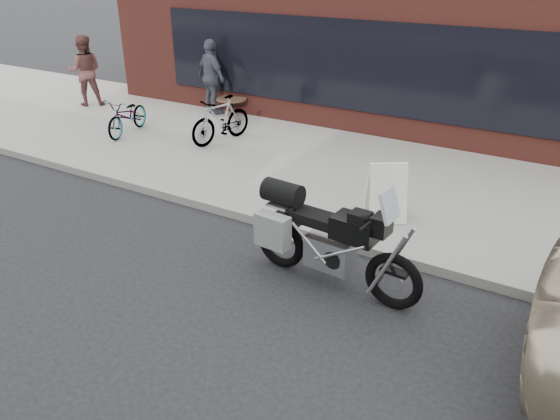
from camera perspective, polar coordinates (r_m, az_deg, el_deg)
name	(u,v)px	position (r m, az deg, el deg)	size (l,w,h in m)	color
ground	(129,416)	(5.81, -15.50, -20.00)	(120.00, 120.00, 0.00)	black
near_sidewalk	(389,176)	(10.88, 11.35, 3.53)	(44.00, 6.00, 0.15)	gray
storefront	(416,18)	(17.48, 14.04, 18.89)	(14.00, 10.07, 4.50)	#57231C
motorcycle	(323,238)	(7.13, 4.47, -2.91)	(2.47, 0.80, 1.56)	black
bicycle_front	(128,116)	(13.35, -15.64, 9.45)	(0.56, 1.60, 0.84)	gray
bicycle_rear	(221,120)	(12.34, -6.20, 9.36)	(0.47, 1.68, 1.01)	gray
sandwich_sign	(387,191)	(8.79, 11.09, 1.98)	(0.79, 0.77, 0.94)	white
cafe_table	(232,99)	(14.45, -5.07, 11.45)	(0.79, 0.79, 0.45)	black
cafe_patron_left	(85,71)	(16.22, -19.70, 13.55)	(0.91, 0.71, 1.88)	brown
cafe_patron_right	(212,77)	(14.51, -7.16, 13.60)	(1.12, 0.47, 1.91)	#3D404E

